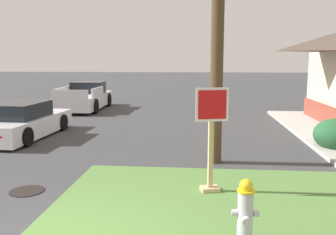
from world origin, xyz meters
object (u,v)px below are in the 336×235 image
Objects in this scene: fire_hydrant at (245,214)px; manhole_cover at (27,191)px; parked_sedan_white at (22,122)px; stop_sign at (211,144)px; pickup_truck_white at (86,98)px.

fire_hydrant is 1.37× the size of manhole_cover.
fire_hydrant reaches higher than manhole_cover.
fire_hydrant is at bearing -45.71° from parked_sedan_white.
fire_hydrant is 2.21m from stop_sign.
pickup_truck_white reaches higher than manhole_cover.
fire_hydrant is 4.66m from manhole_cover.
manhole_cover is 0.16× the size of parked_sedan_white.
parked_sedan_white is 0.86× the size of pickup_truck_white.
pickup_truck_white is at bearing 117.90° from stop_sign.
fire_hydrant is at bearing -64.20° from pickup_truck_white.
manhole_cover is at bearing -177.52° from stop_sign.
stop_sign is 0.46× the size of parked_sedan_white.
stop_sign is at bearing -62.10° from pickup_truck_white.
fire_hydrant is at bearing -78.11° from stop_sign.
parked_sedan_white is at bearing 134.29° from fire_hydrant.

